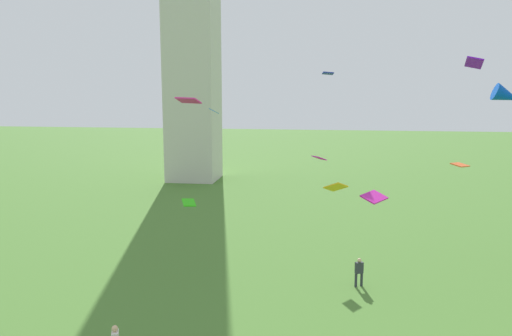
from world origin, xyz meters
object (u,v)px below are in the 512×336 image
Objects in this scene: kite_flying_0 at (374,197)px; kite_flying_3 at (214,111)px; kite_flying_4 at (328,73)px; person_2 at (359,271)px; kite_flying_2 at (319,158)px; kite_flying_8 at (507,96)px; kite_flying_1 at (460,165)px; kite_flying_5 at (188,100)px; kite_flying_6 at (474,63)px; kite_flying_10 at (189,202)px; kite_flying_7 at (336,187)px.

kite_flying_0 is 1.72× the size of kite_flying_3.
person_2 is at bearing -174.28° from kite_flying_4.
kite_flying_2 is 0.58× the size of kite_flying_8.
kite_flying_1 is at bearing -164.25° from person_2.
kite_flying_5 is at bearing 120.80° from kite_flying_1.
kite_flying_10 is (-15.59, -1.99, -7.83)m from kite_flying_6.
kite_flying_6 is at bearing -136.05° from kite_flying_2.
kite_flying_8 is at bearing 85.39° from kite_flying_10.
kite_flying_1 is 5.45m from kite_flying_8.
kite_flying_3 is at bearing 112.36° from kite_flying_1.
kite_flying_0 is at bearing -170.13° from kite_flying_4.
kite_flying_2 is at bearing -96.51° from person_2.
kite_flying_2 is 6.71m from kite_flying_7.
kite_flying_4 is 0.89× the size of kite_flying_7.
kite_flying_0 is at bearing 133.02° from kite_flying_8.
person_2 is 1.28× the size of kite_flying_10.
person_2 is at bearing 155.43° from kite_flying_5.
kite_flying_2 is at bearing -114.70° from kite_flying_0.
person_2 is at bearing 172.54° from kite_flying_2.
kite_flying_10 is at bearing 118.99° from kite_flying_5.
kite_flying_4 reaches higher than kite_flying_2.
kite_flying_3 is 0.76× the size of kite_flying_10.
kite_flying_1 is (5.63, 5.65, 0.96)m from kite_flying_0.
kite_flying_1 is (6.29, 5.95, 4.90)m from person_2.
kite_flying_2 is 12.38m from kite_flying_8.
kite_flying_5 reaches higher than kite_flying_2.
kite_flying_2 reaches higher than kite_flying_10.
kite_flying_4 is 0.61× the size of kite_flying_5.
kite_flying_7 is (9.08, -12.37, -3.24)m from kite_flying_3.
kite_flying_1 is 10.12m from kite_flying_7.
kite_flying_5 is at bearing 87.17° from kite_flying_4.
kite_flying_0 is 1.41× the size of kite_flying_4.
kite_flying_6 is (-0.29, -2.61, 6.00)m from kite_flying_1.
kite_flying_10 is (-15.88, -4.60, -1.83)m from kite_flying_1.
kite_flying_8 is at bearing -167.92° from person_2.
kite_flying_7 is (-1.35, -0.67, 4.60)m from person_2.
kite_flying_5 is 14.98m from kite_flying_7.
kite_flying_2 is 10.63m from kite_flying_5.
kite_flying_3 is at bearing 161.34° from kite_flying_10.
kite_flying_7 is (0.50, -10.37, -5.97)m from kite_flying_4.
kite_flying_0 is 1.15× the size of kite_flying_6.
person_2 is 0.81× the size of kite_flying_8.
kite_flying_1 is 0.96× the size of kite_flying_6.
kite_flying_0 is 1.43× the size of kite_flying_2.
kite_flying_8 is (21.05, -1.58, 0.38)m from kite_flying_5.
kite_flying_3 is at bearing 167.63° from kite_flying_7.
kite_flying_6 reaches higher than kite_flying_2.
kite_flying_8 is at bearing 168.33° from kite_flying_0.
kite_flying_6 reaches higher than kite_flying_10.
kite_flying_2 is (-2.30, 5.95, 5.16)m from person_2.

